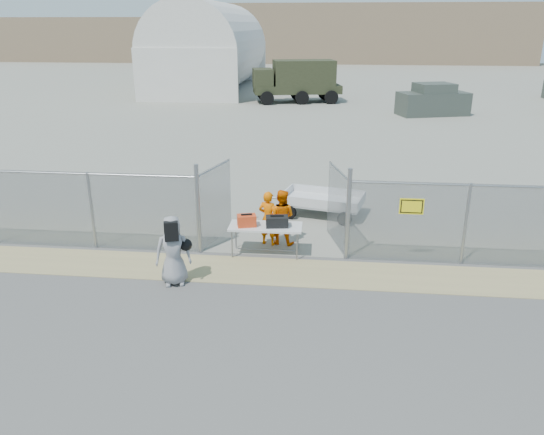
# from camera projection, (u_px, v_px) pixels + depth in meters

# --- Properties ---
(ground) EXTENTS (160.00, 160.00, 0.00)m
(ground) POSITION_uv_depth(u_px,v_px,m) (263.00, 290.00, 12.60)
(ground) COLOR #464646
(tarmac_inside) EXTENTS (160.00, 80.00, 0.01)m
(tarmac_inside) POSITION_uv_depth(u_px,v_px,m) (316.00, 89.00, 51.81)
(tarmac_inside) COLOR gray
(tarmac_inside) RESTS_ON ground
(dirt_strip) EXTENTS (44.00, 1.60, 0.01)m
(dirt_strip) POSITION_uv_depth(u_px,v_px,m) (268.00, 271.00, 13.53)
(dirt_strip) COLOR tan
(dirt_strip) RESTS_ON ground
(distant_hills) EXTENTS (140.00, 6.00, 9.00)m
(distant_hills) POSITION_uv_depth(u_px,v_px,m) (355.00, 34.00, 83.38)
(distant_hills) COLOR #7F684F
(distant_hills) RESTS_ON ground
(chain_link_fence) EXTENTS (40.00, 0.20, 2.20)m
(chain_link_fence) POSITION_uv_depth(u_px,v_px,m) (272.00, 218.00, 14.09)
(chain_link_fence) COLOR gray
(chain_link_fence) RESTS_ON ground
(quonset_hangar) EXTENTS (9.00, 18.00, 8.00)m
(quonset_hangar) POSITION_uv_depth(u_px,v_px,m) (209.00, 46.00, 49.58)
(quonset_hangar) COLOR silver
(quonset_hangar) RESTS_ON ground
(folding_table) EXTENTS (1.97, 0.85, 0.83)m
(folding_table) POSITION_uv_depth(u_px,v_px,m) (266.00, 240.00, 14.41)
(folding_table) COLOR silver
(folding_table) RESTS_ON ground
(orange_bag) EXTENTS (0.56, 0.45, 0.31)m
(orange_bag) POSITION_uv_depth(u_px,v_px,m) (247.00, 221.00, 14.19)
(orange_bag) COLOR red
(orange_bag) RESTS_ON folding_table
(black_duffel) EXTENTS (0.63, 0.43, 0.28)m
(black_duffel) POSITION_uv_depth(u_px,v_px,m) (277.00, 221.00, 14.16)
(black_duffel) COLOR black
(black_duffel) RESTS_ON folding_table
(security_worker_left) EXTENTS (0.67, 0.54, 1.59)m
(security_worker_left) POSITION_uv_depth(u_px,v_px,m) (268.00, 218.00, 14.91)
(security_worker_left) COLOR #EC6300
(security_worker_left) RESTS_ON ground
(security_worker_right) EXTENTS (0.89, 0.76, 1.61)m
(security_worker_right) POSITION_uv_depth(u_px,v_px,m) (281.00, 217.00, 14.99)
(security_worker_right) COLOR #EC6300
(security_worker_right) RESTS_ON ground
(visitor) EXTENTS (0.96, 0.75, 1.73)m
(visitor) POSITION_uv_depth(u_px,v_px,m) (173.00, 251.00, 12.62)
(visitor) COLOR gray
(visitor) RESTS_ON ground
(utility_trailer) EXTENTS (3.64, 2.45, 0.81)m
(utility_trailer) POSITION_uv_depth(u_px,v_px,m) (323.00, 203.00, 17.38)
(utility_trailer) COLOR silver
(utility_trailer) RESTS_ON ground
(military_truck) EXTENTS (7.26, 3.95, 3.28)m
(military_truck) POSITION_uv_depth(u_px,v_px,m) (297.00, 81.00, 42.19)
(military_truck) COLOR #2C301C
(military_truck) RESTS_ON ground
(parked_vehicle_near) EXTENTS (5.08, 3.38, 2.11)m
(parked_vehicle_near) POSITION_uv_depth(u_px,v_px,m) (433.00, 100.00, 36.35)
(parked_vehicle_near) COLOR #3B423B
(parked_vehicle_near) RESTS_ON ground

